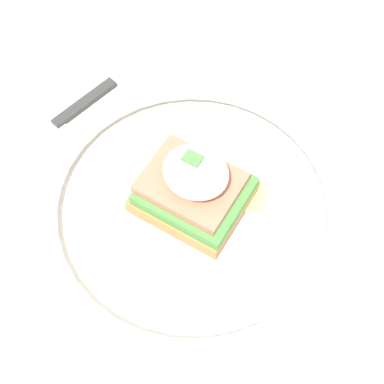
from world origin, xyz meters
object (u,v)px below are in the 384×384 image
plate (192,206)px  sandwich (194,188)px  knife (58,123)px  fork (361,308)px

plate → sandwich: sandwich is taller
sandwich → knife: (0.18, -0.01, -0.04)m
knife → plate: bearing=175.3°
sandwich → plate: bearing=14.7°
sandwich → knife: size_ratio=0.59×
fork → knife: bearing=-3.7°
plate → fork: size_ratio=1.80×
sandwich → fork: (-0.18, 0.01, -0.04)m
sandwich → fork: size_ratio=0.71×
fork → knife: knife is taller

